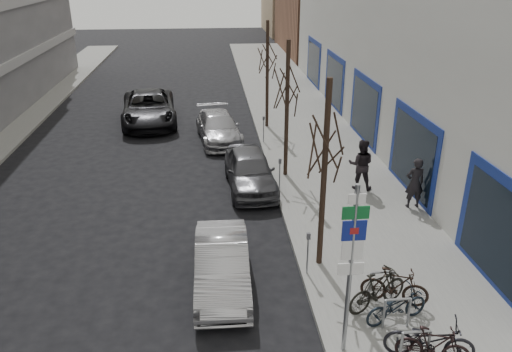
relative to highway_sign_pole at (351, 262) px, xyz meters
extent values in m
cube|color=slate|center=(2.10, 10.01, -2.38)|extent=(5.00, 70.00, 0.15)
cube|color=brown|center=(10.60, 40.01, 1.54)|extent=(12.00, 14.00, 8.00)
cylinder|color=gray|center=(0.00, 0.01, -0.36)|extent=(0.10, 0.10, 4.20)
cube|color=white|center=(0.00, -0.02, 1.44)|extent=(0.35, 0.03, 0.22)
cube|color=#0C5926|center=(0.00, -0.02, 1.14)|extent=(0.55, 0.03, 0.28)
cube|color=navy|center=(0.00, -0.02, 0.74)|extent=(0.50, 0.03, 0.45)
cube|color=maroon|center=(0.00, -0.03, 0.74)|extent=(0.18, 0.02, 0.14)
cube|color=white|center=(0.00, -0.02, 0.29)|extent=(0.45, 0.03, 0.45)
cube|color=white|center=(0.00, -0.02, -0.16)|extent=(0.55, 0.03, 0.28)
cylinder|color=gray|center=(1.10, -0.49, -1.91)|extent=(0.06, 0.06, 0.80)
cylinder|color=gray|center=(1.70, -0.49, -1.91)|extent=(0.06, 0.06, 0.80)
cylinder|color=gray|center=(1.40, -0.49, -1.51)|extent=(0.60, 0.06, 0.06)
cylinder|color=gray|center=(1.10, 0.61, -1.91)|extent=(0.06, 0.06, 0.80)
cylinder|color=gray|center=(1.70, 0.61, -1.91)|extent=(0.06, 0.06, 0.80)
cylinder|color=gray|center=(1.40, 0.61, -1.51)|extent=(0.60, 0.06, 0.06)
cylinder|color=gray|center=(1.10, 1.71, -1.91)|extent=(0.06, 0.06, 0.80)
cylinder|color=gray|center=(1.70, 1.71, -1.91)|extent=(0.06, 0.06, 0.80)
cylinder|color=gray|center=(1.40, 1.71, -1.51)|extent=(0.60, 0.06, 0.06)
cylinder|color=black|center=(0.20, 3.51, 0.29)|extent=(0.16, 0.16, 5.50)
cylinder|color=black|center=(0.20, 10.01, 0.29)|extent=(0.16, 0.16, 5.50)
cylinder|color=black|center=(0.20, 16.51, 0.29)|extent=(0.16, 0.16, 5.50)
cylinder|color=gray|center=(-0.25, 3.01, -1.76)|extent=(0.05, 0.05, 1.10)
cube|color=#3F3F44|center=(-0.25, 3.01, -1.13)|extent=(0.10, 0.08, 0.18)
cylinder|color=gray|center=(-0.25, 8.51, -1.76)|extent=(0.05, 0.05, 1.10)
cube|color=#3F3F44|center=(-0.25, 8.51, -1.13)|extent=(0.10, 0.08, 0.18)
cylinder|color=gray|center=(-0.25, 14.01, -1.76)|extent=(0.05, 0.05, 1.10)
cube|color=#3F3F44|center=(-0.25, 14.01, -1.13)|extent=(0.10, 0.08, 0.18)
imported|color=black|center=(1.76, -0.58, -1.83)|extent=(1.64, 0.94, 0.95)
imported|color=black|center=(1.48, 0.84, -1.80)|extent=(1.74, 0.93, 1.01)
imported|color=black|center=(1.19, 1.37, -1.76)|extent=(1.86, 1.21, 1.09)
imported|color=black|center=(1.74, -0.42, -1.72)|extent=(2.01, 1.09, 1.17)
imported|color=black|center=(1.67, 1.50, -1.79)|extent=(1.77, 1.09, 1.03)
imported|color=#ABAAB0|center=(-2.60, 2.87, -1.79)|extent=(1.47, 4.07, 1.33)
imported|color=#48484C|center=(-1.31, 9.16, -1.72)|extent=(1.98, 4.44, 1.49)
imported|color=#9C9BA0|center=(-2.37, 14.87, -1.78)|extent=(2.44, 4.84, 1.35)
imported|color=black|center=(-6.04, 18.17, -1.62)|extent=(3.38, 6.28, 1.67)
imported|color=black|center=(4.21, 6.69, -1.39)|extent=(0.67, 0.45, 1.83)
imported|color=black|center=(2.80, 8.39, -1.32)|extent=(0.84, 0.68, 1.98)
camera|label=1|loc=(-2.78, -8.46, 5.67)|focal=35.00mm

